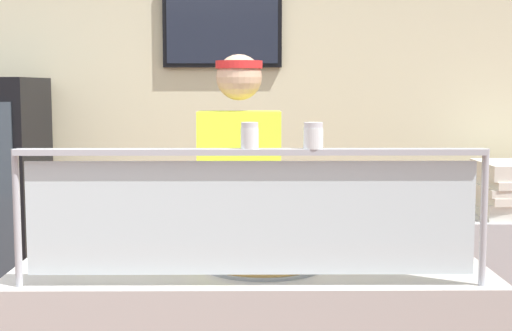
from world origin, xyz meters
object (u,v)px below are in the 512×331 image
parmesan_shaker (250,137)px  pepper_flake_shaker (313,137)px  pizza_tray (263,262)px  pizza_server (254,257)px  worker_figure (240,218)px

parmesan_shaker → pepper_flake_shaker: (0.21, 0.00, -0.00)m
pizza_tray → pepper_flake_shaker: 0.58m
pizza_server → parmesan_shaker: parmesan_shaker is taller
parmesan_shaker → worker_figure: (-0.04, 0.98, -0.44)m
pepper_flake_shaker → worker_figure: (-0.25, 0.98, -0.44)m
pizza_tray → pizza_server: 0.04m
parmesan_shaker → worker_figure: bearing=92.6°
worker_figure → pizza_server: bearing=-85.1°
pizza_tray → parmesan_shaker: (-0.05, -0.28, 0.48)m
parmesan_shaker → pepper_flake_shaker: bearing=0.0°
pepper_flake_shaker → parmesan_shaker: bearing=-180.0°
parmesan_shaker → worker_figure: size_ratio=0.05×
pizza_tray → pizza_server: pizza_server is taller
pizza_server → pepper_flake_shaker: (0.19, -0.26, 0.46)m
parmesan_shaker → worker_figure: worker_figure is taller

